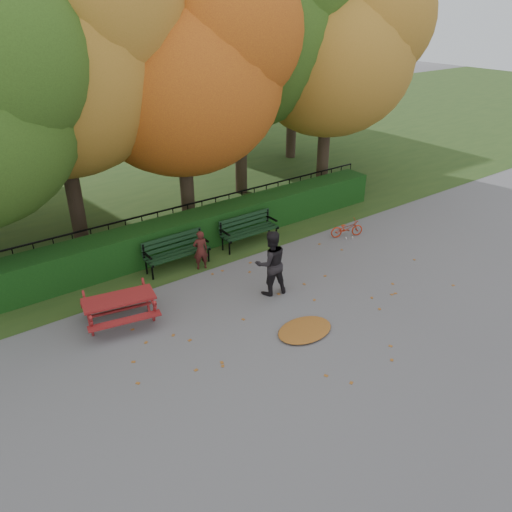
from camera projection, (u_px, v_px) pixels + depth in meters
ground at (301, 311)px, 11.72m from camera, size 90.00×90.00×0.00m
grass_strip at (91, 167)px, 21.73m from camera, size 90.00×90.00×0.00m
building_right at (120, 7)px, 33.18m from camera, size 9.00×6.00×12.00m
hedge at (202, 228)px, 14.71m from camera, size 13.00×0.90×1.00m
iron_fence at (188, 219)px, 15.26m from camera, size 14.00×0.04×1.02m
tree_b at (65, 48)px, 12.77m from camera, size 6.72×6.40×8.79m
tree_c at (193, 66)px, 14.20m from camera, size 6.30×6.00×8.00m
tree_d at (253, 17)px, 16.17m from camera, size 7.14×6.80×9.58m
tree_e at (342, 46)px, 16.93m from camera, size 6.09×5.80×8.16m
tree_g at (304, 30)px, 20.60m from camera, size 6.30×6.00×8.55m
bench_left at (176, 249)px, 13.44m from camera, size 1.80×0.57×0.88m
bench_right at (248, 228)px, 14.70m from camera, size 1.80×0.57×0.88m
picnic_table at (119, 303)px, 11.07m from camera, size 1.77×1.54×0.76m
leaf_pile at (305, 330)px, 10.99m from camera, size 1.54×1.28×0.09m
leaf_scatter at (293, 305)px, 11.93m from camera, size 9.00×5.70×0.01m
child at (201, 250)px, 13.32m from camera, size 0.46×0.37×1.11m
adult at (271, 263)px, 12.09m from camera, size 0.94×0.81×1.67m
bicycle at (347, 228)px, 15.27m from camera, size 1.09×0.72×0.54m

